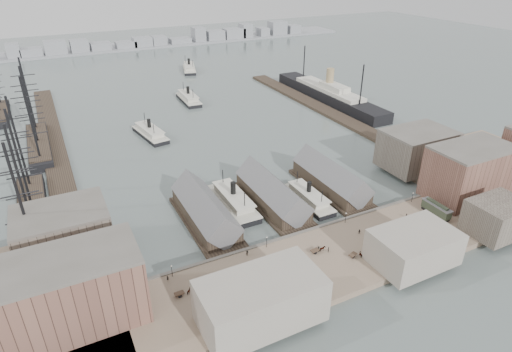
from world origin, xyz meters
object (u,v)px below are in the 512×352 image
ferry_docked_west (233,200)px  ocean_steamer (329,94)px  tram (436,210)px  horse_cart_left (186,292)px  horse_cart_center (320,249)px  horse_cart_right (359,254)px

ferry_docked_west → ocean_steamer: ocean_steamer is taller
ocean_steamer → tram: size_ratio=8.84×
ocean_steamer → tram: 136.14m
horse_cart_left → tram: bearing=-93.2°
ocean_steamer → tram: (-45.98, -128.14, -0.27)m
ferry_docked_west → horse_cart_left: ferry_docked_west is taller
tram → horse_cart_center: size_ratio=2.30×
tram → horse_cart_center: tram is taller
ferry_docked_west → tram: ferry_docked_west is taller
ocean_steamer → horse_cart_left: 185.58m
tram → horse_cart_left: tram is taller
ferry_docked_west → horse_cart_center: ferry_docked_west is taller
horse_cart_left → horse_cart_center: horse_cart_center is taller
ocean_steamer → horse_cart_left: ocean_steamer is taller
ferry_docked_west → horse_cart_right: (20.37, -45.95, 0.28)m
ferry_docked_west → horse_cart_center: (11.46, -38.80, 0.34)m
ferry_docked_west → horse_cart_right: size_ratio=6.25×
ocean_steamer → horse_cart_right: bearing=-122.2°
horse_cart_left → horse_cart_right: horse_cart_left is taller
ferry_docked_west → horse_cart_left: size_ratio=6.37×
horse_cart_left → horse_cart_right: size_ratio=0.98×
horse_cart_right → ferry_docked_west: bearing=6.0°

